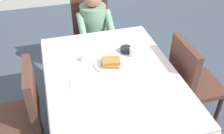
{
  "coord_description": "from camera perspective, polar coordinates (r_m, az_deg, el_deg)",
  "views": [
    {
      "loc": [
        -0.45,
        -1.65,
        2.11
      ],
      "look_at": [
        0.01,
        0.04,
        0.79
      ],
      "focal_mm": 41.65,
      "sensor_mm": 36.0,
      "label": 1
    }
  ],
  "objects": [
    {
      "name": "spoon_near_edge",
      "position": [
        2.05,
        0.82,
        -4.79
      ],
      "size": [
        0.15,
        0.04,
        0.0
      ],
      "primitive_type": "cube",
      "rotation": [
        0.0,
        0.0,
        -0.18
      ],
      "color": "silver",
      "rests_on": "dining_table_main"
    },
    {
      "name": "fork_left_of_plate",
      "position": [
        2.25,
        -4.96,
        -0.54
      ],
      "size": [
        0.02,
        0.18,
        0.0
      ],
      "primitive_type": "cube",
      "rotation": [
        0.0,
        0.0,
        1.59
      ],
      "color": "silver",
      "rests_on": "dining_table_main"
    },
    {
      "name": "cup_coffee",
      "position": [
        2.4,
        4.8,
        3.33
      ],
      "size": [
        0.11,
        0.08,
        0.08
      ],
      "color": "white",
      "rests_on": "dining_table_main"
    },
    {
      "name": "breakfast_stack",
      "position": [
        2.27,
        -0.28,
        1.09
      ],
      "size": [
        0.2,
        0.19,
        0.05
      ],
      "color": "#A36B33",
      "rests_on": "plate_breakfast"
    },
    {
      "name": "dining_table_main",
      "position": [
        2.25,
        0.06,
        -3.5
      ],
      "size": [
        1.12,
        1.52,
        0.74
      ],
      "color": "silver",
      "rests_on": "ground"
    },
    {
      "name": "bowl_butter",
      "position": [
        2.47,
        3.11,
        3.87
      ],
      "size": [
        0.11,
        0.11,
        0.04
      ],
      "primitive_type": "cylinder",
      "color": "black",
      "rests_on": "dining_table_main"
    },
    {
      "name": "knife_right_of_plate",
      "position": [
        2.33,
        4.22,
        0.96
      ],
      "size": [
        0.02,
        0.2,
        0.0
      ],
      "primitive_type": "cube",
      "rotation": [
        0.0,
        0.0,
        1.52
      ],
      "color": "silver",
      "rests_on": "dining_table_main"
    },
    {
      "name": "diner_person",
      "position": [
        3.07,
        -3.94,
        8.88
      ],
      "size": [
        0.4,
        0.43,
        1.12
      ],
      "rotation": [
        0.0,
        0.0,
        3.14
      ],
      "color": "gray",
      "rests_on": "ground"
    },
    {
      "name": "napkin_folded",
      "position": [
        2.12,
        -6.86,
        -3.38
      ],
      "size": [
        0.17,
        0.12,
        0.01
      ],
      "primitive_type": "cube",
      "rotation": [
        0.0,
        0.0,
        -0.02
      ],
      "color": "white",
      "rests_on": "dining_table_main"
    },
    {
      "name": "plate_breakfast",
      "position": [
        2.3,
        -0.43,
        0.62
      ],
      "size": [
        0.28,
        0.28,
        0.02
      ],
      "primitive_type": "cylinder",
      "color": "white",
      "rests_on": "dining_table_main"
    },
    {
      "name": "ground_plane",
      "position": [
        2.72,
        0.05,
        -14.01
      ],
      "size": [
        14.0,
        14.0,
        0.0
      ],
      "primitive_type": "plane",
      "color": "#3D4756"
    },
    {
      "name": "chair_right_side",
      "position": [
        2.59,
        16.73,
        -2.47
      ],
      "size": [
        0.45,
        0.44,
        0.93
      ],
      "rotation": [
        0.0,
        0.0,
        -1.57
      ],
      "color": "#4C2D23",
      "rests_on": "ground"
    },
    {
      "name": "chair_diner",
      "position": [
        3.27,
        -4.42,
        7.97
      ],
      "size": [
        0.44,
        0.45,
        0.93
      ],
      "rotation": [
        0.0,
        0.0,
        3.14
      ],
      "color": "#4C2D23",
      "rests_on": "ground"
    },
    {
      "name": "syrup_pitcher",
      "position": [
        2.35,
        -6.41,
        2.24
      ],
      "size": [
        0.08,
        0.08,
        0.07
      ],
      "color": "silver",
      "rests_on": "dining_table_main"
    },
    {
      "name": "chair_left_side",
      "position": [
        2.31,
        -18.98,
        -8.9
      ],
      "size": [
        0.45,
        0.44,
        0.93
      ],
      "rotation": [
        0.0,
        0.0,
        1.57
      ],
      "color": "#4C2D23",
      "rests_on": "ground"
    }
  ]
}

